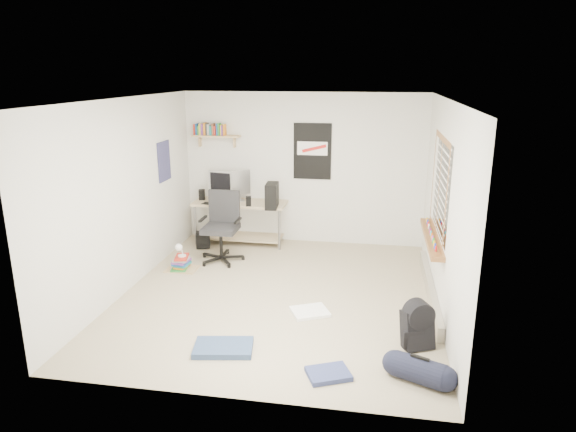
% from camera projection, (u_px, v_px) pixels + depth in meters
% --- Properties ---
extents(floor, '(4.00, 4.50, 0.01)m').
position_uv_depth(floor, '(278.00, 295.00, 6.72)').
color(floor, gray).
rests_on(floor, ground).
extents(ceiling, '(4.00, 4.50, 0.01)m').
position_uv_depth(ceiling, '(277.00, 99.00, 6.03)').
color(ceiling, white).
rests_on(ceiling, ground).
extents(back_wall, '(4.00, 0.01, 2.50)m').
position_uv_depth(back_wall, '(303.00, 169.00, 8.52)').
color(back_wall, silver).
rests_on(back_wall, ground).
extents(left_wall, '(0.01, 4.50, 2.50)m').
position_uv_depth(left_wall, '(127.00, 195.00, 6.71)').
color(left_wall, silver).
rests_on(left_wall, ground).
extents(right_wall, '(0.01, 4.50, 2.50)m').
position_uv_depth(right_wall, '(444.00, 209.00, 6.05)').
color(right_wall, silver).
rests_on(right_wall, ground).
extents(desk, '(1.68, 1.20, 0.70)m').
position_uv_depth(desk, '(241.00, 221.00, 8.68)').
color(desk, '#C3B887').
rests_on(desk, floor).
extents(monitor_left, '(0.41, 0.18, 0.44)m').
position_uv_depth(monitor_left, '(221.00, 192.00, 8.31)').
color(monitor_left, '#97989C').
rests_on(monitor_left, desk).
extents(monitor_right, '(0.36, 0.26, 0.40)m').
position_uv_depth(monitor_right, '(239.00, 190.00, 8.54)').
color(monitor_right, '#98999C').
rests_on(monitor_right, desk).
extents(pc_tower, '(0.21, 0.39, 0.40)m').
position_uv_depth(pc_tower, '(272.00, 196.00, 8.18)').
color(pc_tower, black).
rests_on(pc_tower, desk).
extents(keyboard, '(0.44, 0.24, 0.02)m').
position_uv_depth(keyboard, '(214.00, 205.00, 8.38)').
color(keyboard, black).
rests_on(keyboard, desk).
extents(speaker_left, '(0.11, 0.11, 0.19)m').
position_uv_depth(speaker_left, '(202.00, 195.00, 8.66)').
color(speaker_left, black).
rests_on(speaker_left, desk).
extents(speaker_right, '(0.10, 0.10, 0.17)m').
position_uv_depth(speaker_right, '(249.00, 202.00, 8.27)').
color(speaker_right, black).
rests_on(speaker_right, desk).
extents(office_chair, '(0.70, 0.70, 1.08)m').
position_uv_depth(office_chair, '(221.00, 230.00, 7.77)').
color(office_chair, black).
rests_on(office_chair, floor).
extents(wall_shelf, '(0.80, 0.22, 0.24)m').
position_uv_depth(wall_shelf, '(216.00, 136.00, 8.50)').
color(wall_shelf, tan).
rests_on(wall_shelf, back_wall).
extents(poster_back_wall, '(0.62, 0.03, 0.92)m').
position_uv_depth(poster_back_wall, '(312.00, 151.00, 8.38)').
color(poster_back_wall, black).
rests_on(poster_back_wall, back_wall).
extents(poster_left_wall, '(0.02, 0.42, 0.60)m').
position_uv_depth(poster_left_wall, '(164.00, 161.00, 7.77)').
color(poster_left_wall, navy).
rests_on(poster_left_wall, left_wall).
extents(window, '(0.10, 1.50, 1.26)m').
position_uv_depth(window, '(438.00, 187.00, 6.29)').
color(window, brown).
rests_on(window, right_wall).
extents(baseboard_heater, '(0.08, 2.50, 0.18)m').
position_uv_depth(baseboard_heater, '(430.00, 289.00, 6.66)').
color(baseboard_heater, '#B7B2A8').
rests_on(baseboard_heater, floor).
extents(backpack, '(0.39, 0.35, 0.42)m').
position_uv_depth(backpack, '(417.00, 329.00, 5.40)').
color(backpack, black).
rests_on(backpack, floor).
extents(duffel_bag, '(0.33, 0.33, 0.48)m').
position_uv_depth(duffel_bag, '(419.00, 369.00, 4.79)').
color(duffel_bag, black).
rests_on(duffel_bag, floor).
extents(tshirt, '(0.54, 0.51, 0.04)m').
position_uv_depth(tshirt, '(310.00, 312.00, 6.19)').
color(tshirt, white).
rests_on(tshirt, floor).
extents(jeans_a, '(0.66, 0.48, 0.07)m').
position_uv_depth(jeans_a, '(223.00, 348.00, 5.36)').
color(jeans_a, navy).
rests_on(jeans_a, floor).
extents(jeans_b, '(0.49, 0.44, 0.05)m').
position_uv_depth(jeans_b, '(328.00, 374.00, 4.91)').
color(jeans_b, navy).
rests_on(jeans_b, floor).
extents(book_stack, '(0.58, 0.51, 0.34)m').
position_uv_depth(book_stack, '(181.00, 260.00, 7.52)').
color(book_stack, brown).
rests_on(book_stack, floor).
extents(desk_lamp, '(0.19, 0.23, 0.20)m').
position_uv_depth(desk_lamp, '(181.00, 245.00, 7.44)').
color(desk_lamp, silver).
rests_on(desk_lamp, book_stack).
extents(subwoofer, '(0.28, 0.28, 0.25)m').
position_uv_depth(subwoofer, '(203.00, 240.00, 8.45)').
color(subwoofer, black).
rests_on(subwoofer, floor).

